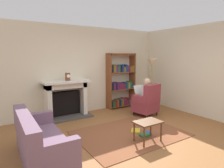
% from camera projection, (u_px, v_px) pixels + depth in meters
% --- Properties ---
extents(ground, '(14.00, 14.00, 0.00)m').
position_uv_depth(ground, '(138.00, 138.00, 4.26)').
color(ground, '#915B31').
extents(back_wall, '(5.60, 0.10, 2.70)m').
position_uv_depth(back_wall, '(87.00, 70.00, 6.18)').
color(back_wall, beige).
rests_on(back_wall, ground).
extents(side_wall_right, '(0.10, 5.20, 2.70)m').
position_uv_depth(side_wall_right, '(175.00, 69.00, 6.52)').
color(side_wall_right, beige).
rests_on(side_wall_right, ground).
extents(area_rug, '(2.40, 1.80, 0.01)m').
position_uv_depth(area_rug, '(129.00, 133.00, 4.51)').
color(area_rug, brown).
rests_on(area_rug, ground).
extents(fireplace, '(1.36, 0.64, 1.09)m').
position_uv_depth(fireplace, '(66.00, 98.00, 5.66)').
color(fireplace, '#4C4742').
rests_on(fireplace, ground).
extents(mantel_clock, '(0.14, 0.14, 0.22)m').
position_uv_depth(mantel_clock, '(68.00, 77.00, 5.51)').
color(mantel_clock, brown).
rests_on(mantel_clock, fireplace).
extents(bookshelf, '(1.04, 0.32, 1.88)m').
position_uv_depth(bookshelf, '(121.00, 82.00, 6.71)').
color(bookshelf, brown).
rests_on(bookshelf, ground).
extents(armchair_reading, '(0.74, 0.72, 0.97)m').
position_uv_depth(armchair_reading, '(147.00, 102.00, 5.79)').
color(armchair_reading, '#331E14').
rests_on(armchair_reading, ground).
extents(seated_reader, '(0.42, 0.57, 1.14)m').
position_uv_depth(seated_reader, '(144.00, 95.00, 5.84)').
color(seated_reader, silver).
rests_on(seated_reader, ground).
extents(sofa_floral, '(0.76, 1.72, 0.85)m').
position_uv_depth(sofa_floral, '(40.00, 143.00, 3.29)').
color(sofa_floral, slate).
rests_on(sofa_floral, ground).
extents(side_table, '(0.56, 0.39, 0.44)m').
position_uv_depth(side_table, '(148.00, 125.00, 4.04)').
color(side_table, brown).
rests_on(side_table, ground).
extents(scattered_books, '(0.39, 0.58, 0.04)m').
position_uv_depth(scattered_books, '(142.00, 133.00, 4.49)').
color(scattered_books, gold).
rests_on(scattered_books, area_rug).
extents(floor_lamp, '(0.32, 0.32, 1.70)m').
position_uv_depth(floor_lamp, '(152.00, 67.00, 6.28)').
color(floor_lamp, '#B7933F').
rests_on(floor_lamp, ground).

